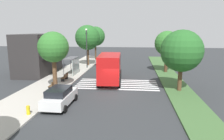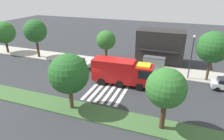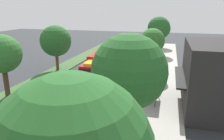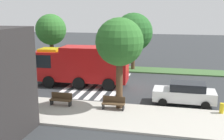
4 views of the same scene
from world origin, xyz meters
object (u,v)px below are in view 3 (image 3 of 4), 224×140
at_px(bus_stop_shelter, 147,82).
at_px(median_tree_west, 2,54).
at_px(street_lamp, 130,77).
at_px(sidewalk_tree_east, 129,72).
at_px(sidewalk_tree_far_west, 161,29).
at_px(median_tree_far_west, 56,41).
at_px(bench_west_of_shelter, 153,73).
at_px(sidewalk_tree_center, 152,41).
at_px(fire_hydrant, 151,61).
at_px(parked_car_mid, 139,61).
at_px(bench_near_shelter, 150,82).
at_px(parked_car_west, 153,40).
at_px(fire_truck, 101,68).
at_px(sidewalk_tree_west, 159,28).

relative_size(bus_stop_shelter, median_tree_west, 0.55).
bearing_deg(bus_stop_shelter, street_lamp, -7.71).
bearing_deg(sidewalk_tree_east, sidewalk_tree_far_west, -180.00).
bearing_deg(sidewalk_tree_east, median_tree_far_west, -138.34).
distance_m(sidewalk_tree_east, median_tree_west, 14.51).
bearing_deg(sidewalk_tree_far_west, bench_west_of_shelter, 0.89).
xyz_separation_m(street_lamp, sidewalk_tree_center, (-13.76, 0.40, 0.71)).
height_order(bus_stop_shelter, fire_hydrant, bus_stop_shelter).
bearing_deg(median_tree_far_west, parked_car_mid, 116.45).
height_order(bench_west_of_shelter, median_tree_far_west, median_tree_far_west).
xyz_separation_m(sidewalk_tree_center, fire_hydrant, (-6.95, -0.50, -4.30)).
relative_size(bench_near_shelter, sidewalk_tree_center, 0.25).
relative_size(parked_car_west, sidewalk_tree_far_west, 0.69).
height_order(fire_truck, parked_car_mid, fire_truck).
xyz_separation_m(bench_west_of_shelter, sidewalk_tree_east, (16.09, -0.36, 4.68)).
relative_size(street_lamp, sidewalk_tree_far_west, 1.02).
height_order(parked_car_west, bench_near_shelter, parked_car_west).
height_order(sidewalk_tree_far_west, sidewalk_tree_west, sidewalk_tree_west).
relative_size(fire_truck, sidewalk_tree_east, 1.20).
distance_m(median_tree_west, fire_hydrant, 22.95).
xyz_separation_m(parked_car_mid, bus_stop_shelter, (12.83, 2.54, 1.01)).
bearing_deg(parked_car_west, sidewalk_tree_far_west, 19.84).
relative_size(sidewalk_tree_center, median_tree_west, 0.99).
xyz_separation_m(parked_car_mid, median_tree_west, (16.00, -11.41, 3.72)).
height_order(parked_car_west, street_lamp, street_lamp).
xyz_separation_m(sidewalk_tree_far_west, sidewalk_tree_east, (39.32, 0.00, 0.80)).
height_order(bench_west_of_shelter, fire_hydrant, bench_west_of_shelter).
relative_size(sidewalk_tree_west, median_tree_west, 1.16).
bearing_deg(median_tree_west, fire_truck, 129.05).
relative_size(sidewalk_tree_west, sidewalk_tree_east, 1.00).
height_order(parked_car_mid, median_tree_west, median_tree_west).
bearing_deg(sidewalk_tree_far_west, fire_hydrant, -1.80).
distance_m(bus_stop_shelter, street_lamp, 5.96).
height_order(street_lamp, median_tree_west, street_lamp).
bearing_deg(bench_near_shelter, sidewalk_tree_center, -175.16).
xyz_separation_m(bench_near_shelter, street_lamp, (9.49, -0.76, 3.49)).
height_order(bus_stop_shelter, bench_west_of_shelter, bus_stop_shelter).
height_order(sidewalk_tree_center, fire_hydrant, sidewalk_tree_center).
bearing_deg(fire_truck, parked_car_mid, 157.44).
distance_m(bench_west_of_shelter, median_tree_west, 18.30).
height_order(bench_near_shelter, sidewalk_tree_center, sidewalk_tree_center).
distance_m(sidewalk_tree_far_west, median_tree_far_west, 27.61).
relative_size(parked_car_mid, sidewalk_tree_center, 0.72).
height_order(parked_car_west, median_tree_far_west, median_tree_far_west).
relative_size(fire_truck, median_tree_west, 1.40).
bearing_deg(median_tree_west, sidewalk_tree_east, 69.90).
distance_m(fire_truck, median_tree_far_west, 9.22).
distance_m(parked_car_mid, bus_stop_shelter, 13.11).
bearing_deg(sidewalk_tree_east, street_lamp, -171.47).
relative_size(parked_car_west, median_tree_west, 0.72).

